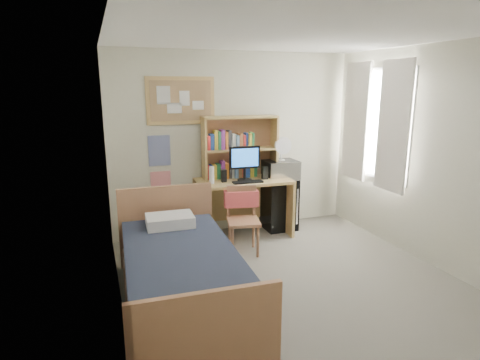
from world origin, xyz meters
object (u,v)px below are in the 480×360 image
object	(u,v)px
bulletin_board	(181,101)
bed	(182,280)
monitor	(245,164)
microwave	(280,170)
desk_fan	(281,150)
speaker_left	(224,176)
mini_fridge	(279,204)
desk_chair	(243,221)
desk	(243,208)
speaker_right	(265,173)

from	to	relation	value
bulletin_board	bed	distance (m)	2.59
monitor	microwave	xyz separation A→B (m)	(0.62, 0.13, -0.15)
desk_fan	bulletin_board	bearing A→B (deg)	170.01
speaker_left	microwave	bearing A→B (deg)	10.22
microwave	speaker_left	bearing A→B (deg)	-172.04
mini_fridge	monitor	distance (m)	0.93
desk_chair	microwave	xyz separation A→B (m)	(0.84, 0.67, 0.48)
bulletin_board	speaker_left	distance (m)	1.18
desk	speaker_left	size ratio (longest dim) A/B	7.68
mini_fridge	speaker_right	world-z (taller)	speaker_right
bulletin_board	speaker_right	bearing A→B (deg)	-20.86
bed	desk_fan	world-z (taller)	desk_fan
desk	speaker_left	bearing A→B (deg)	-168.69
bed	microwave	bearing A→B (deg)	45.29
monitor	microwave	size ratio (longest dim) A/B	0.98
bed	desk_fan	size ratio (longest dim) A/B	6.84
speaker_left	microwave	xyz separation A→B (m)	(0.92, 0.12, -0.01)
desk	mini_fridge	size ratio (longest dim) A/B	1.72
speaker_right	mini_fridge	bearing A→B (deg)	30.89
desk	monitor	distance (m)	0.65
microwave	mini_fridge	bearing A→B (deg)	90.00
monitor	bed	bearing A→B (deg)	-125.39
speaker_right	desk_fan	size ratio (longest dim) A/B	0.58
monitor	microwave	world-z (taller)	monitor
speaker_left	microwave	world-z (taller)	microwave
desk_fan	speaker_left	bearing A→B (deg)	-172.04
microwave	desk_fan	bearing A→B (deg)	90.72
bulletin_board	monitor	distance (m)	1.22
speaker_right	desk_fan	xyz separation A→B (m)	(0.32, 0.15, 0.29)
monitor	speaker_right	size ratio (longest dim) A/B	2.56
bulletin_board	monitor	world-z (taller)	bulletin_board
speaker_left	desk_fan	size ratio (longest dim) A/B	0.55
speaker_right	bed	bearing A→B (deg)	-131.80
desk_fan	desk	bearing A→B (deg)	-172.58
desk	microwave	bearing A→B (deg)	9.69
desk_chair	monitor	world-z (taller)	monitor
desk	monitor	size ratio (longest dim) A/B	2.85
desk_fan	speaker_right	bearing A→B (deg)	-154.26
monitor	speaker_left	xyz separation A→B (m)	(-0.30, 0.02, -0.15)
bed	microwave	world-z (taller)	microwave
mini_fridge	bulletin_board	bearing A→B (deg)	170.81
bulletin_board	desk	size ratio (longest dim) A/B	0.71
mini_fridge	speaker_right	distance (m)	0.64
desk_chair	desk_fan	size ratio (longest dim) A/B	2.77
bed	speaker_right	bearing A→B (deg)	48.03
monitor	desk_chair	bearing A→B (deg)	-109.35
mini_fridge	monitor	size ratio (longest dim) A/B	1.66
desk	microwave	distance (m)	0.79
desk_chair	speaker_right	size ratio (longest dim) A/B	4.78
monitor	speaker_left	size ratio (longest dim) A/B	2.69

